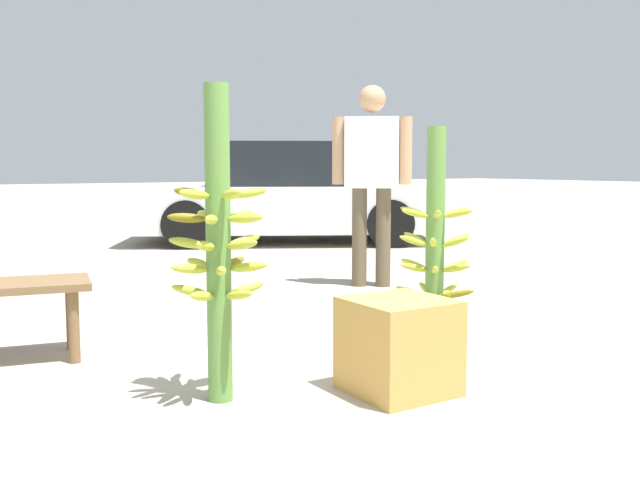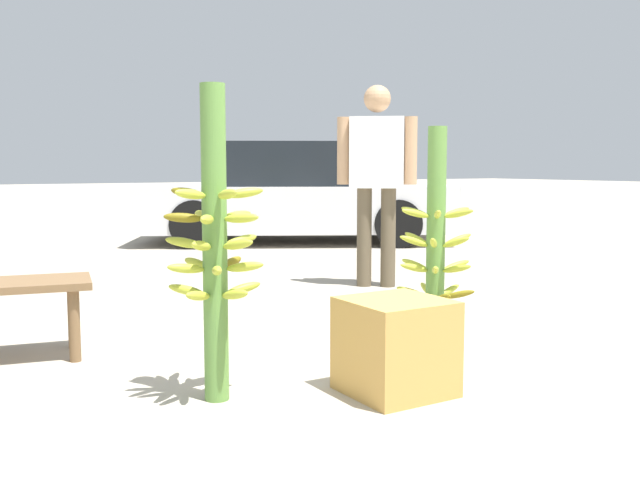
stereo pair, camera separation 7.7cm
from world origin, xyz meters
name	(u,v)px [view 2 (the right image)]	position (x,y,z in m)	size (l,w,h in m)	color
ground_plane	(396,388)	(0.00, 0.00, 0.00)	(80.00, 80.00, 0.00)	#A89E8C
banana_stalk_left	(215,244)	(-0.79, 0.28, 0.70)	(0.44, 0.44, 1.39)	#5B8C3D
banana_stalk_center	(436,242)	(0.68, 0.53, 0.61)	(0.46, 0.45, 1.26)	#5B8C3D
vendor_person	(377,168)	(1.57, 2.38, 1.02)	(0.60, 0.51, 1.72)	brown
parked_car	(300,194)	(2.82, 5.94, 0.65)	(4.52, 3.59, 1.35)	silver
produce_crate	(395,346)	(-0.05, -0.05, 0.22)	(0.44, 0.44, 0.44)	#C69347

